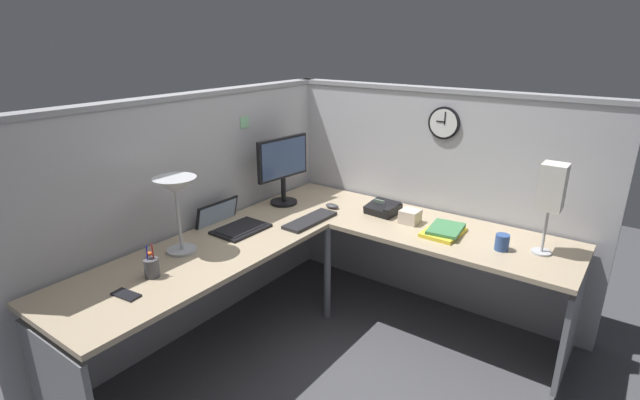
# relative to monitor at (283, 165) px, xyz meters

# --- Properties ---
(ground_plane) EXTENTS (6.80, 6.80, 0.00)m
(ground_plane) POSITION_rel_monitor_xyz_m (-0.28, -0.64, -1.02)
(ground_plane) COLOR #47474C
(cubicle_wall_back) EXTENTS (2.57, 0.12, 1.58)m
(cubicle_wall_back) POSITION_rel_monitor_xyz_m (-0.64, 0.23, -0.23)
(cubicle_wall_back) COLOR #B2B2B7
(cubicle_wall_back) RESTS_ON ground
(cubicle_wall_right) EXTENTS (0.12, 2.37, 1.58)m
(cubicle_wall_right) POSITION_rel_monitor_xyz_m (0.59, -0.90, -0.23)
(cubicle_wall_right) COLOR #B2B2B7
(cubicle_wall_right) RESTS_ON ground
(desk) EXTENTS (2.35, 2.15, 0.73)m
(desk) POSITION_rel_monitor_xyz_m (-0.42, -0.69, -0.39)
(desk) COLOR tan
(desk) RESTS_ON ground
(monitor) EXTENTS (0.46, 0.20, 0.50)m
(monitor) POSITION_rel_monitor_xyz_m (0.00, 0.00, 0.00)
(monitor) COLOR black
(monitor) RESTS_ON desk
(laptop) EXTENTS (0.35, 0.39, 0.22)m
(laptop) POSITION_rel_monitor_xyz_m (-0.55, -0.01, -0.27)
(laptop) COLOR black
(laptop) RESTS_ON desk
(keyboard) EXTENTS (0.43, 0.15, 0.02)m
(keyboard) POSITION_rel_monitor_xyz_m (-0.18, -0.38, -0.28)
(keyboard) COLOR #232326
(keyboard) RESTS_ON desk
(computer_mouse) EXTENTS (0.06, 0.10, 0.03)m
(computer_mouse) POSITION_rel_monitor_xyz_m (0.13, -0.35, -0.28)
(computer_mouse) COLOR #38383D
(computer_mouse) RESTS_ON desk
(desk_lamp_dome) EXTENTS (0.24, 0.24, 0.44)m
(desk_lamp_dome) POSITION_rel_monitor_xyz_m (-0.98, -0.05, 0.07)
(desk_lamp_dome) COLOR #B7BABF
(desk_lamp_dome) RESTS_ON desk
(pen_cup) EXTENTS (0.08, 0.08, 0.18)m
(pen_cup) POSITION_rel_monitor_xyz_m (-1.26, -0.17, -0.24)
(pen_cup) COLOR #4C4C51
(pen_cup) RESTS_ON desk
(cell_phone) EXTENTS (0.08, 0.15, 0.01)m
(cell_phone) POSITION_rel_monitor_xyz_m (-1.46, -0.23, -0.29)
(cell_phone) COLOR black
(cell_phone) RESTS_ON desk
(office_phone) EXTENTS (0.21, 0.22, 0.11)m
(office_phone) POSITION_rel_monitor_xyz_m (0.24, -0.70, -0.26)
(office_phone) COLOR black
(office_phone) RESTS_ON desk
(book_stack) EXTENTS (0.30, 0.23, 0.04)m
(book_stack) POSITION_rel_monitor_xyz_m (0.15, -1.18, -0.27)
(book_stack) COLOR yellow
(book_stack) RESTS_ON desk
(desk_lamp_paper) EXTENTS (0.13, 0.13, 0.53)m
(desk_lamp_paper) POSITION_rel_monitor_xyz_m (0.22, -1.74, 0.09)
(desk_lamp_paper) COLOR #B7BABF
(desk_lamp_paper) RESTS_ON desk
(coffee_mug) EXTENTS (0.08, 0.08, 0.10)m
(coffee_mug) POSITION_rel_monitor_xyz_m (0.13, -1.55, -0.25)
(coffee_mug) COLOR #2D4C8C
(coffee_mug) RESTS_ON desk
(tissue_box) EXTENTS (0.12, 0.12, 0.09)m
(tissue_box) POSITION_rel_monitor_xyz_m (0.20, -0.93, -0.25)
(tissue_box) COLOR beige
(tissue_box) RESTS_ON desk
(wall_clock) EXTENTS (0.04, 0.22, 0.22)m
(wall_clock) POSITION_rel_monitor_xyz_m (0.54, -0.97, 0.33)
(wall_clock) COLOR black
(pinned_note_leftmost) EXTENTS (0.08, 0.00, 0.08)m
(pinned_note_leftmost) POSITION_rel_monitor_xyz_m (-0.19, 0.18, 0.32)
(pinned_note_leftmost) COLOR #8CCC99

